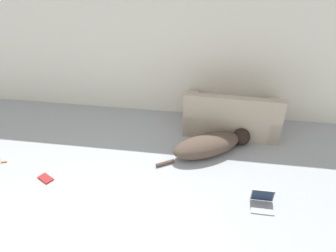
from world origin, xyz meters
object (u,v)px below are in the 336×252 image
at_px(couch, 231,118).
at_px(book_red, 46,178).
at_px(laptop_open, 262,201).
at_px(dog, 211,144).

height_order(couch, book_red, couch).
distance_m(couch, book_red, 3.31).
bearing_deg(book_red, couch, 32.56).
bearing_deg(laptop_open, book_red, 179.45).
xyz_separation_m(dog, laptop_open, (0.75, -1.10, -0.09)).
height_order(couch, laptop_open, couch).
height_order(dog, laptop_open, dog).
xyz_separation_m(dog, book_red, (-2.45, -1.05, -0.15)).
distance_m(dog, book_red, 2.67).
bearing_deg(dog, laptop_open, -87.49).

